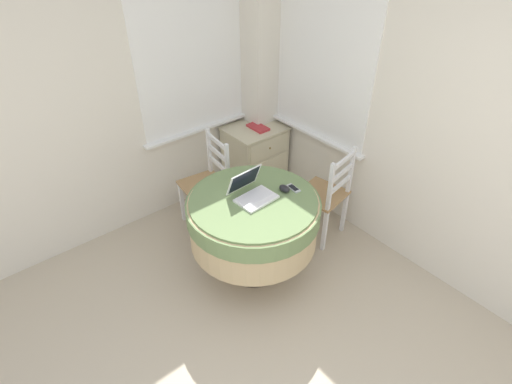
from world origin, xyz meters
The scene contains 9 objects.
corner_room_shell centered at (1.14, 1.65, 1.28)m, with size 4.29×4.48×2.55m.
round_dining_table centered at (0.87, 1.33, 0.60)m, with size 1.02×1.02×0.78m.
laptop centered at (0.88, 1.36, 0.82)m, with size 0.31×0.30×0.21m.
computer_mouse centered at (1.12, 1.26, 0.80)m, with size 0.06×0.10×0.05m.
cell_phone centered at (1.19, 1.24, 0.78)m, with size 0.06×0.13×0.01m.
dining_chair_near_back_window centered at (0.97, 2.13, 0.45)m, with size 0.43×0.44×0.92m.
dining_chair_near_right_window centered at (1.68, 1.31, 0.45)m, with size 0.46×0.45×0.92m.
corner_cabinet centered at (1.71, 2.34, 0.36)m, with size 0.58×0.50×0.72m.
book_on_cabinet centered at (1.72, 2.31, 0.73)m, with size 0.13×0.23×0.02m.
Camera 1 is at (-0.64, -0.53, 2.56)m, focal length 28.00 mm.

